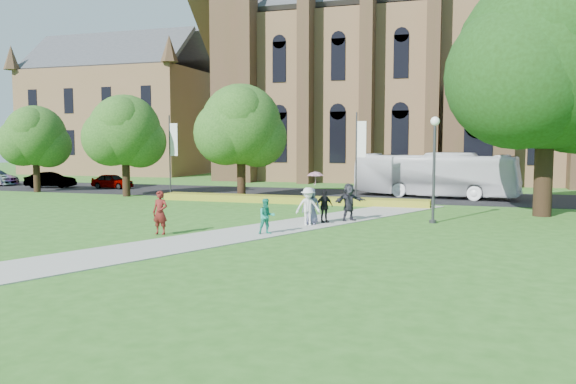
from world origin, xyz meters
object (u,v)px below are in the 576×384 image
(tour_coach, at_px, (435,175))
(pedestrian_0, at_px, (160,213))
(streetlamp, at_px, (434,156))
(car_0, at_px, (112,181))
(car_1, at_px, (51,180))
(large_tree, at_px, (548,60))

(tour_coach, height_order, pedestrian_0, tour_coach)
(streetlamp, distance_m, pedestrian_0, 13.40)
(pedestrian_0, bearing_deg, car_0, 129.05)
(streetlamp, distance_m, tour_coach, 13.61)
(streetlamp, bearing_deg, car_1, 159.85)
(car_0, bearing_deg, pedestrian_0, -136.32)
(streetlamp, distance_m, car_0, 30.78)
(large_tree, bearing_deg, tour_coach, 124.32)
(pedestrian_0, bearing_deg, streetlamp, 33.66)
(car_1, height_order, pedestrian_0, pedestrian_0)
(large_tree, height_order, tour_coach, large_tree)
(large_tree, xyz_separation_m, pedestrian_0, (-16.48, -11.83, -7.38))
(tour_coach, height_order, car_1, tour_coach)
(tour_coach, xyz_separation_m, pedestrian_0, (-10.34, -20.82, -0.66))
(tour_coach, distance_m, car_1, 32.76)
(car_0, xyz_separation_m, pedestrian_0, (16.71, -20.53, 0.32))
(car_0, distance_m, pedestrian_0, 26.47)
(streetlamp, height_order, large_tree, large_tree)
(streetlamp, xyz_separation_m, tour_coach, (-0.64, 13.49, -1.65))
(streetlamp, height_order, tour_coach, streetlamp)
(tour_coach, relative_size, pedestrian_0, 6.19)
(large_tree, relative_size, pedestrian_0, 7.02)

